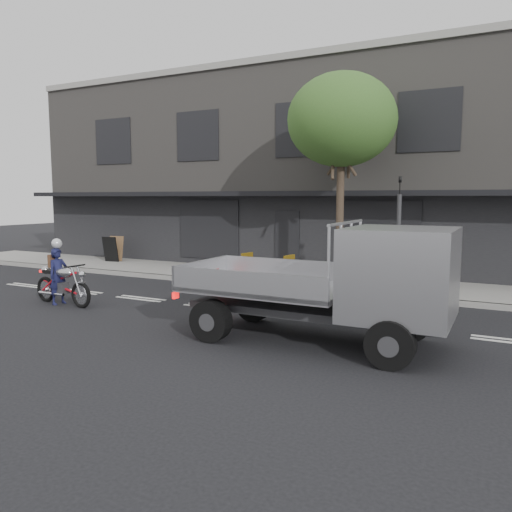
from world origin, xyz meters
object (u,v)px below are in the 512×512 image
object	(u,v)px
traffic_light_pole	(398,242)
street_tree	(342,121)
flatbed_ute	(373,277)
motorcycle	(63,283)
construction_barrier	(265,267)
sandwich_board	(110,249)
rider	(58,276)

from	to	relation	value
traffic_light_pole	street_tree	bearing A→B (deg)	156.97
traffic_light_pole	flatbed_ute	distance (m)	5.20
street_tree	motorcycle	size ratio (longest dim) A/B	3.04
street_tree	flatbed_ute	world-z (taller)	street_tree
construction_barrier	motorcycle	bearing A→B (deg)	-125.85
motorcycle	construction_barrier	size ratio (longest dim) A/B	1.33
motorcycle	flatbed_ute	world-z (taller)	flatbed_ute
traffic_light_pole	sandwich_board	world-z (taller)	traffic_light_pole
flatbed_ute	sandwich_board	size ratio (longest dim) A/B	4.91
rider	construction_barrier	world-z (taller)	rider
flatbed_ute	construction_barrier	bearing A→B (deg)	132.75
traffic_light_pole	sandwich_board	bearing A→B (deg)	172.14
sandwich_board	traffic_light_pole	bearing A→B (deg)	-14.14
flatbed_ute	construction_barrier	xyz separation A→B (m)	(-4.86, 5.31, -0.79)
rider	construction_barrier	bearing A→B (deg)	-31.46
traffic_light_pole	construction_barrier	xyz separation A→B (m)	(-4.31, 0.15, -1.03)
motorcycle	construction_barrier	world-z (taller)	motorcycle
traffic_light_pole	rider	bearing A→B (deg)	-148.81
motorcycle	traffic_light_pole	bearing A→B (deg)	37.16
construction_barrier	street_tree	bearing A→B (deg)	16.84
traffic_light_pole	sandwich_board	distance (m)	12.60
motorcycle	flatbed_ute	size ratio (longest dim) A/B	0.41
traffic_light_pole	rider	size ratio (longest dim) A/B	2.27
traffic_light_pole	motorcycle	bearing A→B (deg)	-148.33
street_tree	flatbed_ute	xyz separation A→B (m)	(2.54, -6.01, -3.87)
traffic_light_pole	rider	xyz separation A→B (m)	(-8.13, -4.92, -0.88)
traffic_light_pole	sandwich_board	xyz separation A→B (m)	(-12.44, 1.72, -0.96)
street_tree	construction_barrier	xyz separation A→B (m)	(-2.31, -0.70, -4.66)
motorcycle	sandwich_board	distance (m)	8.00
street_tree	flatbed_ute	bearing A→B (deg)	-67.07
traffic_light_pole	construction_barrier	size ratio (longest dim) A/B	2.10
street_tree	traffic_light_pole	world-z (taller)	street_tree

